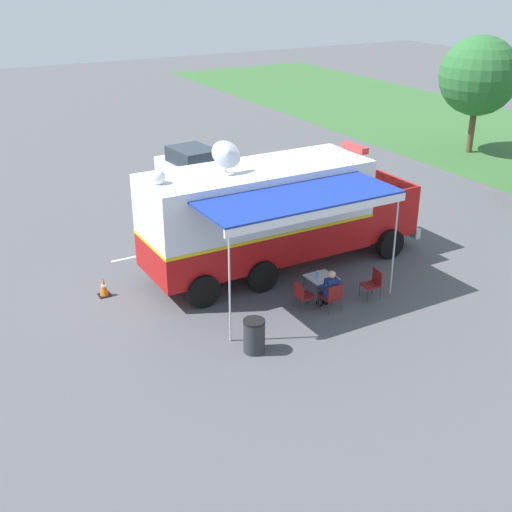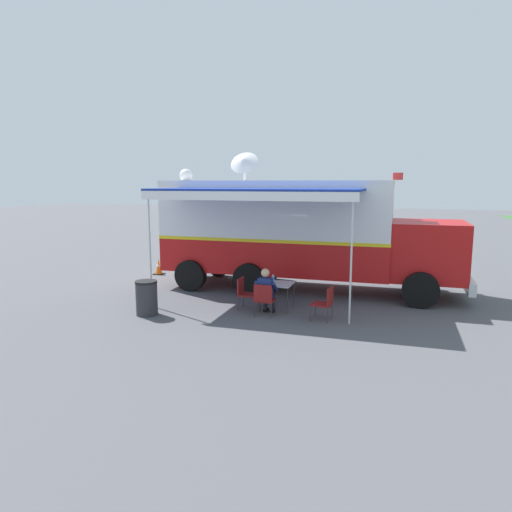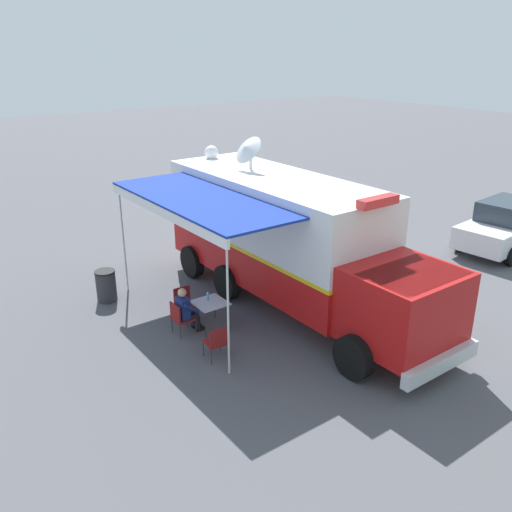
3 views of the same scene
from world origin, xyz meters
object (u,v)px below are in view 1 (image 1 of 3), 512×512
at_px(command_truck, 278,212).
at_px(traffic_cone, 104,287).
at_px(folding_chair_at_table, 333,295).
at_px(trash_bin, 254,336).
at_px(car_behind_truck, 194,168).
at_px(folding_chair_beside_table, 302,294).
at_px(folding_chair_spare_by_truck, 373,282).
at_px(water_bottle, 317,274).
at_px(seated_responder, 329,288).
at_px(folding_table, 321,279).

bearing_deg(command_truck, traffic_cone, -98.20).
distance_m(folding_chair_at_table, trash_bin, 3.08).
bearing_deg(command_truck, car_behind_truck, 173.07).
height_order(folding_chair_beside_table, folding_chair_spare_by_truck, same).
xyz_separation_m(folding_chair_at_table, folding_chair_beside_table, (-0.51, -0.71, 0.00)).
bearing_deg(folding_chair_spare_by_truck, water_bottle, -113.84).
distance_m(water_bottle, seated_responder, 0.66).
xyz_separation_m(seated_responder, trash_bin, (0.95, -2.99, -0.20)).
relative_size(command_truck, folding_table, 11.77).
height_order(command_truck, traffic_cone, command_truck).
xyz_separation_m(folding_table, folding_chair_spare_by_truck, (0.67, 1.42, -0.16)).
distance_m(command_truck, folding_chair_at_table, 3.64).
xyz_separation_m(water_bottle, folding_chair_spare_by_truck, (0.69, 1.56, -0.32)).
bearing_deg(seated_responder, traffic_cone, -126.17).
distance_m(folding_table, seated_responder, 0.63).
bearing_deg(water_bottle, traffic_cone, -121.55).
distance_m(folding_chair_beside_table, car_behind_truck, 12.00).
distance_m(folding_chair_at_table, traffic_cone, 6.83).
bearing_deg(command_truck, folding_table, -0.32).
xyz_separation_m(folding_table, trash_bin, (1.56, -3.13, -0.22)).
bearing_deg(folding_chair_at_table, command_truck, 177.34).
xyz_separation_m(folding_chair_at_table, folding_chair_spare_by_truck, (-0.13, 1.56, 0.00)).
distance_m(command_truck, water_bottle, 2.77).
distance_m(command_truck, folding_table, 2.85).
bearing_deg(folding_chair_beside_table, command_truck, 163.04).
bearing_deg(folding_chair_beside_table, seated_responder, 65.25).
bearing_deg(traffic_cone, water_bottle, 58.45).
distance_m(command_truck, folding_chair_beside_table, 3.29).
distance_m(water_bottle, folding_chair_spare_by_truck, 1.73).
xyz_separation_m(command_truck, traffic_cone, (-0.80, -5.58, -1.66)).
bearing_deg(seated_responder, command_truck, 177.14).
distance_m(command_truck, seated_responder, 3.42).
bearing_deg(car_behind_truck, command_truck, -6.93).
distance_m(folding_chair_beside_table, folding_chair_spare_by_truck, 2.30).
height_order(folding_table, folding_chair_at_table, folding_chair_at_table).
bearing_deg(car_behind_truck, traffic_cone, -39.14).
bearing_deg(folding_chair_spare_by_truck, car_behind_truck, -178.53).
bearing_deg(folding_chair_spare_by_truck, trash_bin, -78.91).
bearing_deg(command_truck, seated_responder, -2.86).
bearing_deg(folding_chair_at_table, folding_chair_beside_table, -126.00).
bearing_deg(water_bottle, seated_responder, -0.78).
distance_m(water_bottle, car_behind_truck, 11.60).
bearing_deg(folding_chair_spare_by_truck, command_truck, -156.38).
bearing_deg(car_behind_truck, folding_chair_spare_by_truck, 1.47).
relative_size(folding_chair_beside_table, traffic_cone, 1.50).
xyz_separation_m(folding_table, folding_chair_at_table, (0.80, -0.14, -0.16)).
bearing_deg(folding_chair_beside_table, water_bottle, 113.01).
height_order(folding_chair_at_table, seated_responder, seated_responder).
height_order(folding_table, water_bottle, water_bottle).
distance_m(folding_chair_beside_table, traffic_cone, 5.96).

